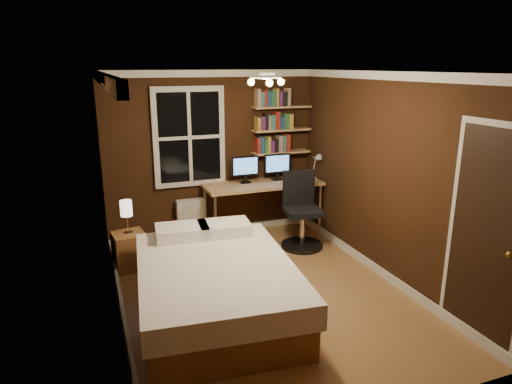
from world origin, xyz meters
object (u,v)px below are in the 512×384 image
object	(u,v)px
bedside_lamp	(127,217)
radiator	(191,219)
bed	(216,286)
monitor_right	(277,167)
office_chair	(301,218)
desk	(263,186)
monitor_left	(245,170)
nightstand	(130,251)
desk_lamp	(316,166)

from	to	relation	value
bedside_lamp	radiator	distance (m)	1.30
bed	radiator	bearing A→B (deg)	89.61
monitor_right	office_chair	world-z (taller)	monitor_right
desk	monitor_right	world-z (taller)	monitor_right
radiator	monitor_left	bearing A→B (deg)	-10.51
nightstand	bed	bearing A→B (deg)	-70.61
bed	office_chair	bearing A→B (deg)	45.29
bed	monitor_right	distance (m)	2.71
bed	monitor_right	world-z (taller)	monitor_right
radiator	office_chair	xyz separation A→B (m)	(1.45, -0.83, 0.12)
desk	office_chair	distance (m)	0.78
nightstand	monitor_left	distance (m)	2.06
radiator	nightstand	bearing A→B (deg)	-142.49
monitor_left	monitor_right	size ratio (longest dim) A/B	1.00
nightstand	desk_lamp	bearing A→B (deg)	0.18
bed	office_chair	xyz separation A→B (m)	(1.68, 1.39, 0.12)
radiator	monitor_right	bearing A→B (deg)	-6.49
desk	office_chair	xyz separation A→B (m)	(0.37, -0.59, -0.36)
nightstand	monitor_right	distance (m)	2.53
radiator	desk_lamp	world-z (taller)	desk_lamp
nightstand	desk_lamp	size ratio (longest dim) A/B	1.11
desk	monitor_right	bearing A→B (deg)	18.26
bed	radiator	size ratio (longest dim) A/B	3.71
radiator	monitor_left	size ratio (longest dim) A/B	1.49
nightstand	office_chair	distance (m)	2.43
office_chair	desk	bearing A→B (deg)	130.60
nightstand	desk	bearing A→B (deg)	6.44
bed	monitor_right	bearing A→B (deg)	58.27
office_chair	monitor_right	bearing A→B (deg)	106.72
radiator	office_chair	world-z (taller)	office_chair
bed	monitor_left	world-z (taller)	monitor_left
desk_lamp	office_chair	xyz separation A→B (m)	(-0.47, -0.47, -0.64)
bedside_lamp	radiator	bearing A→B (deg)	37.51
nightstand	monitor_left	bearing A→B (deg)	10.88
nightstand	desk	xyz separation A→B (m)	(2.05, 0.51, 0.54)
office_chair	monitor_left	bearing A→B (deg)	140.85
desk_lamp	office_chair	size ratio (longest dim) A/B	0.40
nightstand	monitor_left	size ratio (longest dim) A/B	1.17
monitor_left	office_chair	bearing A→B (deg)	-47.38
desk	monitor_left	bearing A→B (deg)	160.34
nightstand	monitor_right	size ratio (longest dim) A/B	1.17
desk_lamp	bed	bearing A→B (deg)	-139.10
monitor_left	desk_lamp	xyz separation A→B (m)	(1.09, -0.21, 0.02)
monitor_left	office_chair	world-z (taller)	monitor_left
nightstand	bedside_lamp	distance (m)	0.46
radiator	monitor_right	distance (m)	1.54
monitor_left	monitor_right	world-z (taller)	same
bedside_lamp	monitor_left	distance (m)	1.93
office_chair	bedside_lamp	bearing A→B (deg)	-173.59
nightstand	bedside_lamp	xyz separation A→B (m)	(0.00, 0.00, 0.46)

